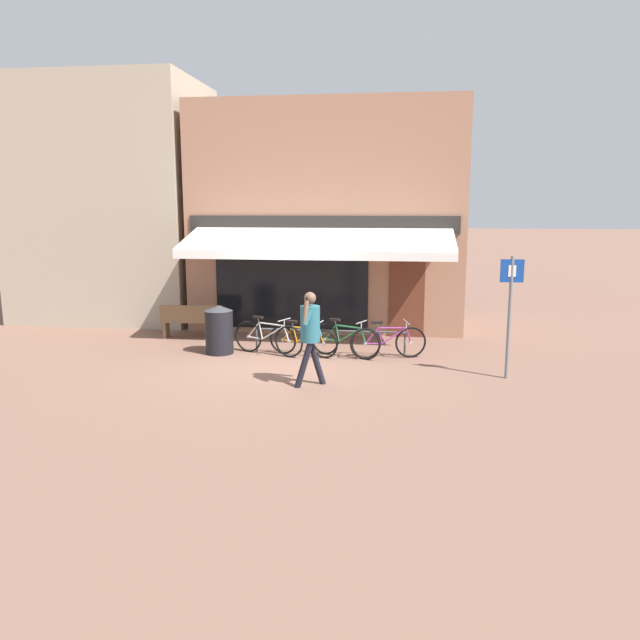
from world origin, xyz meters
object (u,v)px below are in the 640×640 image
Objects in this scene: bicycle_orange at (303,340)px; parking_sign at (510,304)px; bicycle_silver at (268,338)px; litter_bin at (219,329)px; bicycle_green at (345,340)px; bicycle_purple at (388,342)px; pedestrian_adult at (310,328)px; park_bench at (193,320)px.

parking_sign reaches higher than bicycle_orange.
bicycle_silver is 0.72× the size of parking_sign.
litter_bin is at bearing 168.34° from parking_sign.
bicycle_green is at bearing 20.46° from bicycle_silver.
bicycle_silver is at bearing -167.73° from bicycle_orange.
pedestrian_adult reaches higher than bicycle_purple.
park_bench is at bearing 127.27° from litter_bin.
bicycle_silver is 1.14m from litter_bin.
litter_bin is 6.39m from parking_sign.
bicycle_orange is 0.69× the size of parking_sign.
park_bench is (-4.98, 1.48, 0.08)m from bicycle_purple.
park_bench reaches higher than bicycle_purple.
bicycle_silver is at bearing -37.39° from park_bench.
bicycle_purple is 0.70× the size of parking_sign.
parking_sign is (4.26, -1.26, 1.11)m from bicycle_orange.
pedestrian_adult is (1.31, -2.32, 0.71)m from bicycle_silver.
litter_bin reaches higher than bicycle_green.
bicycle_green reaches higher than bicycle_purple.
bicycle_orange is 0.92× the size of pedestrian_adult.
bicycle_purple reaches higher than bicycle_orange.
bicycle_orange is 1.90m from bicycle_purple.
litter_bin reaches higher than park_bench.
bicycle_silver is 2.71m from park_bench.
pedestrian_adult reaches higher than bicycle_green.
bicycle_orange is 0.94m from bicycle_green.
parking_sign is 1.47× the size of park_bench.
litter_bin is at bearing -157.71° from bicycle_green.
bicycle_green is 2.88m from litter_bin.
parking_sign is at bearing -25.32° from park_bench.
park_bench is (-3.08, 1.52, 0.10)m from bicycle_orange.
litter_bin is (-2.88, -0.04, 0.18)m from bicycle_green.
park_bench reaches higher than bicycle_green.
bicycle_silver is 1.75m from bicycle_green.
park_bench is at bearing 149.08° from bicycle_purple.
bicycle_orange is at bearing -30.90° from park_bench.
bicycle_green is 2.47m from pedestrian_adult.
bicycle_silver is 1.02× the size of bicycle_purple.
parking_sign is (3.75, 1.01, 0.37)m from pedestrian_adult.
litter_bin is 0.69× the size of park_bench.
park_bench is (-2.27, 1.47, 0.07)m from bicycle_silver.
bicycle_purple is 1.03× the size of park_bench.
pedestrian_adult is (0.51, -2.26, 0.74)m from bicycle_orange.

